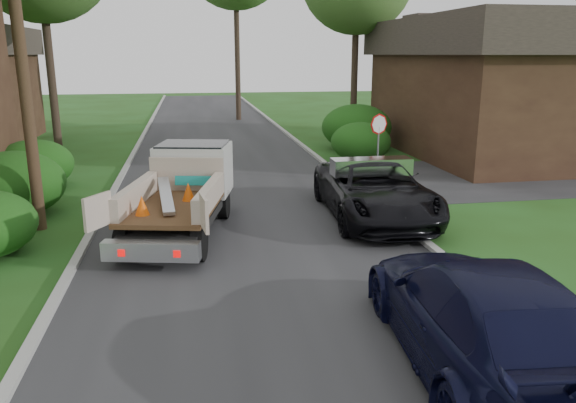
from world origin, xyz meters
The scene contains 15 objects.
ground centered at (0.00, 0.00, 0.00)m, with size 120.00×120.00×0.00m, color #234614.
road centered at (0.00, 10.00, 0.00)m, with size 8.00×90.00×0.02m, color #28282B.
side_street centered at (12.00, 9.00, 0.01)m, with size 16.00×7.00×0.02m, color #28282B.
curb_left centered at (-4.10, 10.00, 0.06)m, with size 0.20×90.00×0.12m, color #9E9E99.
curb_right centered at (4.10, 10.00, 0.06)m, with size 0.20×90.00×0.12m, color #9E9E99.
stop_sign centered at (5.20, 9.00, 1.78)m, with size 0.71×0.32×2.48m.
utility_pole centered at (-5.48, 4.98, 5.17)m, with size 2.42×1.25×10.00m.
house_right centered at (13.00, 14.00, 3.16)m, with size 9.72×12.96×6.20m.
hedge_left_b centered at (-6.50, 6.50, 0.94)m, with size 2.86×2.86×1.87m, color #1E440F.
hedge_left_c centered at (-6.80, 10.00, 0.85)m, with size 2.60×2.60×1.70m, color #1E440F.
hedge_right_a centered at (5.80, 13.00, 0.85)m, with size 2.60×2.60×1.70m, color #1E440F.
hedge_right_b centered at (6.50, 16.00, 1.10)m, with size 3.38×3.38×2.21m, color #1E440F.
flatbed_truck centered at (-1.63, 4.65, 1.14)m, with size 3.45×5.90×2.10m.
black_pickup centered at (3.60, 4.50, 0.81)m, with size 2.68×5.80×1.61m, color black.
navy_suv centered at (2.60, -3.38, 0.84)m, with size 2.36×5.79×1.68m, color black.
Camera 1 is at (-1.47, -10.22, 4.51)m, focal length 35.00 mm.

